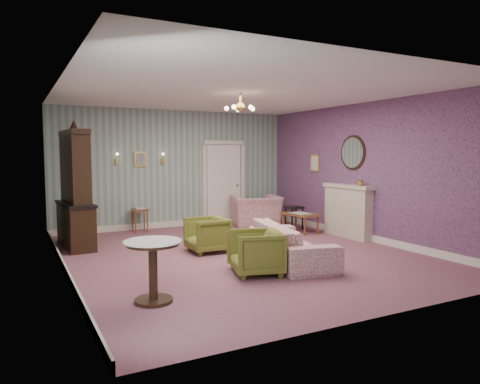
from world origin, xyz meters
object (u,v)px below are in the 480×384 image
olive_chair_c (207,233)px  dresser (75,186)px  coffee_table (300,223)px  wingback_chair (256,206)px  sofa_chintz (291,236)px  pedestal_table (153,271)px  olive_chair_a (257,250)px  fireplace (348,211)px  olive_chair_b (255,248)px  side_table_black (294,218)px

olive_chair_c → dresser: dresser is taller
olive_chair_c → coffee_table: olive_chair_c is taller
coffee_table → wingback_chair: bearing=108.3°
sofa_chintz → pedestal_table: bearing=122.8°
olive_chair_a → fireplace: (3.27, 1.72, 0.21)m
olive_chair_b → side_table_black: olive_chair_b is taller
olive_chair_b → pedestal_table: pedestal_table is taller
fireplace → pedestal_table: bearing=-156.0°
olive_chair_c → dresser: (-2.11, 1.56, 0.85)m
olive_chair_c → side_table_black: 3.18m
dresser → side_table_black: 5.07m
wingback_chair → coffee_table: size_ratio=1.32×
olive_chair_b → sofa_chintz: bearing=84.8°
fireplace → side_table_black: bearing=107.9°
coffee_table → dresser: bearing=172.5°
olive_chair_b → fireplace: (3.12, 1.41, 0.24)m
olive_chair_a → pedestal_table: bearing=-57.7°
olive_chair_c → coffee_table: bearing=108.2°
sofa_chintz → pedestal_table: 2.86m
dresser → pedestal_table: dresser is taller
olive_chair_a → fireplace: 3.70m
olive_chair_c → sofa_chintz: sofa_chintz is taller
dresser → side_table_black: dresser is taller
olive_chair_a → olive_chair_b: size_ratio=1.10×
olive_chair_a → dresser: bearing=-131.0°
olive_chair_c → pedestal_table: 2.85m
olive_chair_b → sofa_chintz: size_ratio=0.31×
dresser → coffee_table: dresser is taller
dresser → coffee_table: 5.00m
olive_chair_b → olive_chair_c: 1.47m
side_table_black → pedestal_table: size_ratio=0.71×
olive_chair_a → olive_chair_c: olive_chair_a is taller
olive_chair_c → coffee_table: size_ratio=0.81×
olive_chair_b → fireplace: bearing=98.0°
olive_chair_a → olive_chair_b: bearing=169.5°
olive_chair_b → pedestal_table: (-1.91, -0.82, 0.05)m
coffee_table → pedestal_table: 5.48m
olive_chair_b → sofa_chintz: (0.78, 0.16, 0.09)m
olive_chair_b → wingback_chair: (2.10, 3.71, 0.17)m
olive_chair_b → wingback_chair: wingback_chair is taller
side_table_black → sofa_chintz: bearing=-125.3°
sofa_chintz → coffee_table: sofa_chintz is taller
coffee_table → side_table_black: size_ratio=1.61×
olive_chair_a → wingback_chair: bearing=166.6°
wingback_chair → sofa_chintz: bearing=83.0°
olive_chair_a → sofa_chintz: 1.04m
side_table_black → wingback_chair: bearing=122.3°
olive_chair_c → wingback_chair: bearing=133.9°
sofa_chintz → side_table_black: 3.26m
olive_chair_c → dresser: bearing=-126.9°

